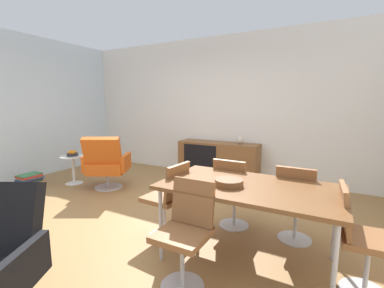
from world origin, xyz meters
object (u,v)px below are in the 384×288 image
dining_table (249,190)px  side_table_round (73,166)px  dining_chair_far_end (361,236)px  fruit_bowl (72,154)px  lounge_chair_red (106,163)px  dining_chair_back_left (233,190)px  magazine_stack (29,181)px  vase_cobalt (240,140)px  sideboard (218,156)px  dining_chair_back_right (296,200)px  wooden_bowl_on_table (229,182)px  dining_chair_front_left (186,229)px  dining_chair_near_window (168,197)px

dining_table → side_table_round: dining_table is taller
dining_chair_far_end → side_table_round: size_ratio=1.65×
fruit_bowl → lounge_chair_red: bearing=4.1°
dining_chair_back_left → lounge_chair_red: 2.45m
magazine_stack → vase_cobalt: bearing=34.6°
sideboard → lounge_chair_red: 2.12m
vase_cobalt → dining_chair_back_right: vase_cobalt is taller
wooden_bowl_on_table → dining_table: bearing=32.8°
dining_chair_far_end → dining_chair_front_left: same height
dining_chair_near_window → sideboard: bearing=100.6°
dining_chair_far_end → magazine_stack: dining_chair_far_end is taller
sideboard → dining_chair_near_window: bearing=-79.4°
sideboard → dining_chair_back_left: 2.14m
dining_table → sideboard: bearing=118.8°
side_table_round → vase_cobalt: bearing=31.2°
dining_chair_far_end → magazine_stack: size_ratio=2.18×
dining_chair_back_right → magazine_stack: (-4.40, -0.27, -0.35)m
dining_chair_back_right → dining_chair_far_end: (0.54, -0.56, 0.00)m
lounge_chair_red → magazine_stack: 1.45m
dining_table → dining_chair_far_end: (0.89, -0.00, -0.23)m
vase_cobalt → dining_chair_far_end: (1.79, -2.46, -0.33)m
dining_table → dining_chair_front_left: 0.70m
dining_table → dining_chair_back_left: dining_chair_back_left is taller
vase_cobalt → side_table_round: bearing=-148.8°
dining_table → wooden_bowl_on_table: 0.20m
dining_chair_back_left → fruit_bowl: bearing=175.1°
side_table_round → dining_chair_back_right: bearing=-4.1°
dining_table → vase_cobalt: bearing=110.0°
lounge_chair_red → dining_chair_back_right: bearing=-6.1°
dining_chair_back_right → lounge_chair_red: 3.14m
dining_chair_near_window → dining_chair_front_left: same height
sideboard → dining_chair_far_end: 3.33m
sideboard → fruit_bowl: size_ratio=8.00×
dining_table → magazine_stack: 4.10m
magazine_stack → lounge_chair_red: bearing=25.5°
dining_chair_back_right → magazine_stack: 4.42m
dining_table → lounge_chair_red: lounge_chair_red is taller
dining_chair_near_window → dining_table: bearing=0.3°
dining_table → side_table_round: 3.69m
sideboard → dining_chair_far_end: bearing=-47.7°
lounge_chair_red → dining_chair_near_window: bearing=-25.4°
dining_chair_back_right → dining_chair_near_window: 1.36m
dining_chair_near_window → side_table_round: size_ratio=1.65×
dining_table → dining_chair_far_end: 0.92m
dining_table → dining_chair_front_left: (-0.35, -0.56, -0.23)m
dining_chair_back_right → dining_chair_back_left: same height
dining_chair_back_left → dining_chair_near_window: size_ratio=1.00×
dining_chair_front_left → side_table_round: (-3.22, 1.40, -0.15)m
vase_cobalt → magazine_stack: vase_cobalt is taller
dining_table → fruit_bowl: (-3.58, 0.84, -0.13)m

